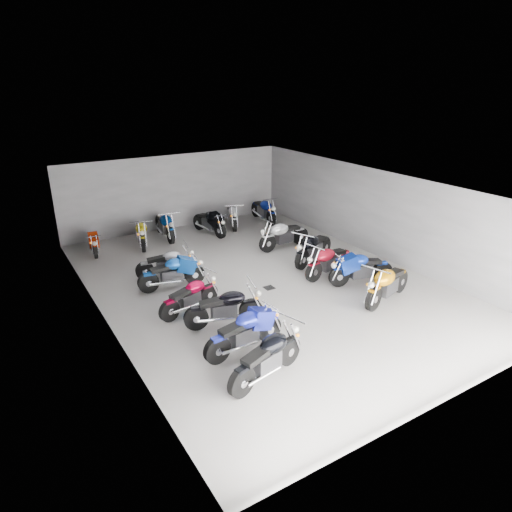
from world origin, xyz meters
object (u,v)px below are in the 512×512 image
Objects in this scene: motorcycle_right_b at (387,284)px; motorcycle_back_b at (141,233)px; motorcycle_back_d at (210,222)px; motorcycle_back_a at (93,241)px; motorcycle_right_f at (284,235)px; motorcycle_left_d at (190,296)px; motorcycle_left_a at (267,358)px; motorcycle_left_f at (167,263)px; motorcycle_right_d at (329,261)px; motorcycle_left_b at (245,332)px; drain_grate at (269,288)px; motorcycle_back_e at (232,215)px; motorcycle_left_c at (225,308)px; motorcycle_back_f at (264,210)px; motorcycle_back_c at (165,225)px; motorcycle_right_e at (313,248)px; motorcycle_left_e at (173,273)px; motorcycle_right_c at (360,269)px.

motorcycle_right_b is 9.72m from motorcycle_back_b.
motorcycle_back_a is at bearing -13.79° from motorcycle_back_d.
motorcycle_left_d is at bearing 116.41° from motorcycle_right_f.
motorcycle_back_b is at bearing 52.88° from motorcycle_right_f.
motorcycle_left_f is (0.16, 6.46, -0.06)m from motorcycle_left_a.
motorcycle_right_b reaches higher than motorcycle_right_d.
motorcycle_right_b reaches higher than motorcycle_left_b.
motorcycle_left_a is at bearing 140.28° from motorcycle_right_f.
motorcycle_back_e reaches higher than drain_grate.
motorcycle_left_f is at bearing 100.49° from motorcycle_back_b.
motorcycle_left_c reaches higher than motorcycle_left_f.
motorcycle_left_d is 9.06m from motorcycle_back_f.
drain_grate is at bearing 104.38° from motorcycle_back_c.
motorcycle_back_f is at bearing -160.16° from motorcycle_back_e.
motorcycle_right_e is (4.98, 3.67, 0.02)m from motorcycle_left_b.
motorcycle_back_d is at bearing -167.54° from motorcycle_back_b.
motorcycle_left_c reaches higher than motorcycle_left_d.
motorcycle_left_c is at bearing 56.94° from motorcycle_back_d.
motorcycle_back_a is (-6.50, 8.72, -0.11)m from motorcycle_right_b.
motorcycle_right_e reaches higher than motorcycle_back_b.
motorcycle_left_e is (-0.00, 5.51, -0.02)m from motorcycle_left_a.
motorcycle_back_e reaches higher than motorcycle_left_f.
motorcycle_back_c reaches higher than motorcycle_right_c.
motorcycle_right_c is 1.14× the size of motorcycle_back_a.
motorcycle_back_d is at bearing 169.38° from motorcycle_back_c.
motorcycle_right_e is at bearing 116.45° from motorcycle_back_e.
motorcycle_left_d is 0.89× the size of motorcycle_right_d.
motorcycle_back_f is (2.96, 0.36, 0.02)m from motorcycle_back_d.
motorcycle_right_c reaches higher than motorcycle_left_d.
motorcycle_left_d reaches higher than motorcycle_back_a.
motorcycle_right_b is (5.27, -2.45, 0.08)m from motorcycle_left_d.
motorcycle_back_b is (-4.42, 6.17, -0.00)m from motorcycle_right_d.
motorcycle_back_c is (-3.51, 3.57, 0.01)m from motorcycle_right_f.
motorcycle_left_c is (-2.29, -1.32, 0.52)m from drain_grate.
motorcycle_right_f is (-0.23, 4.00, 0.02)m from motorcycle_right_c.
motorcycle_left_c is 0.92× the size of motorcycle_back_c.
motorcycle_right_c reaches higher than motorcycle_left_c.
motorcycle_left_a is at bearing 11.08° from motorcycle_left_f.
motorcycle_right_c reaches higher than motorcycle_back_d.
motorcycle_left_b is 1.01× the size of motorcycle_right_d.
motorcycle_right_e reaches higher than motorcycle_back_f.
motorcycle_back_c is (1.55, 4.70, 0.04)m from motorcycle_left_e.
motorcycle_left_e is 4.73m from motorcycle_back_a.
motorcycle_left_b is at bearing 8.79° from motorcycle_left_e.
drain_grate is 7.22m from motorcycle_back_f.
motorcycle_back_a is at bearing 20.89° from motorcycle_right_b.
motorcycle_left_d is at bearing 108.94° from motorcycle_back_a.
motorcycle_right_d is (4.69, -2.79, 0.06)m from motorcycle_left_f.
motorcycle_left_e is at bearing 60.58° from motorcycle_right_e.
motorcycle_left_e is 1.06× the size of motorcycle_back_e.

